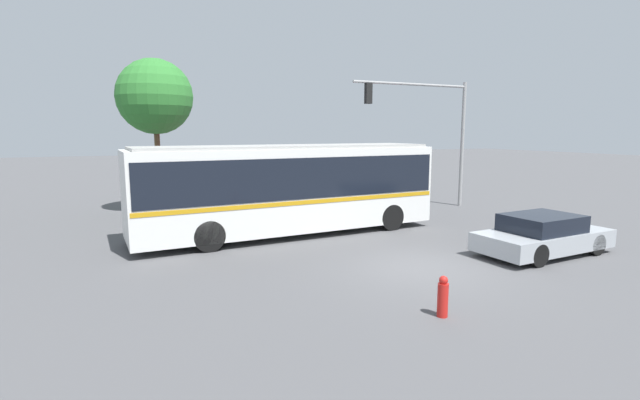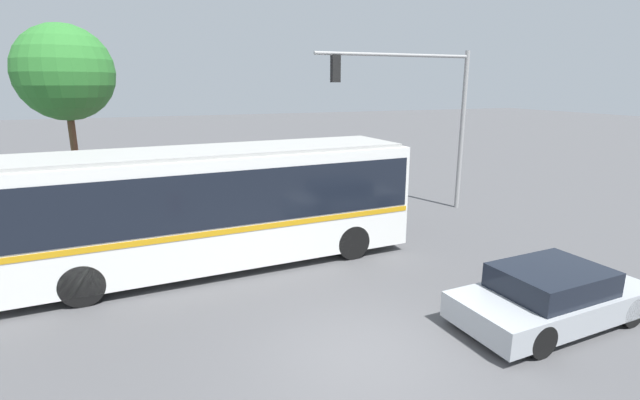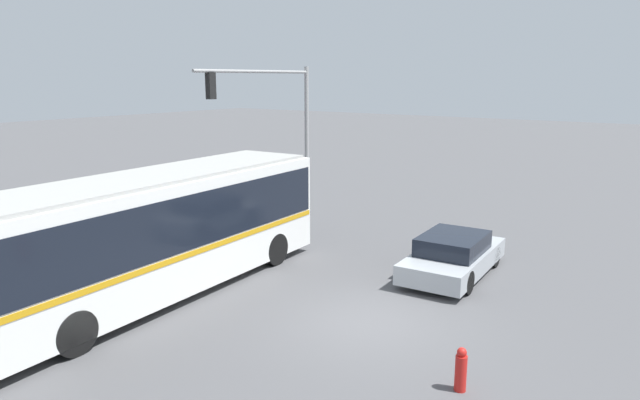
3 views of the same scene
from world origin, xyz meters
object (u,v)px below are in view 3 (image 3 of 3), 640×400
at_px(city_bus, 152,228).
at_px(fire_hydrant, 461,370).
at_px(traffic_light_pole, 280,116).
at_px(sedan_foreground, 453,255).

xyz_separation_m(city_bus, fire_hydrant, (0.19, -8.44, -1.44)).
relative_size(city_bus, traffic_light_pole, 1.77).
height_order(sedan_foreground, fire_hydrant, sedan_foreground).
height_order(traffic_light_pole, fire_hydrant, traffic_light_pole).
distance_m(sedan_foreground, fire_hydrant, 6.47).
relative_size(sedan_foreground, traffic_light_pole, 0.70).
height_order(city_bus, fire_hydrant, city_bus).
bearing_deg(city_bus, fire_hydrant, -91.69).
bearing_deg(fire_hydrant, traffic_light_pole, 52.96).
xyz_separation_m(traffic_light_pole, fire_hydrant, (-8.33, -11.04, -3.81)).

